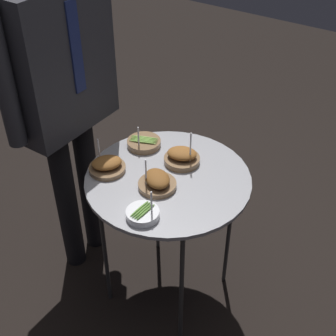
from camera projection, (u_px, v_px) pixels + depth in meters
The scene contains 8 objects.
ground_plane at pixel (168, 288), 2.48m from camera, with size 8.00×8.00×0.00m, color black.
serving_cart at pixel (168, 186), 2.05m from camera, with size 0.72×0.72×0.76m.
bowl_asparagus_mid_left at pixel (144, 143), 2.19m from camera, with size 0.16×0.16×0.13m.
bowl_roast_back_right at pixel (182, 157), 2.08m from camera, with size 0.16×0.16×0.18m.
bowl_asparagus_far_rim at pixel (143, 214), 1.81m from camera, with size 0.13×0.13×0.13m.
bowl_roast_near_rim at pixel (157, 182), 1.94m from camera, with size 0.16×0.17×0.15m.
bowl_roast_front_right at pixel (107, 165), 2.04m from camera, with size 0.17×0.16×0.15m.
waiter_figure at pixel (60, 77), 2.02m from camera, with size 0.64×0.24×1.73m.
Camera 1 is at (-1.30, -0.88, 2.02)m, focal length 50.00 mm.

